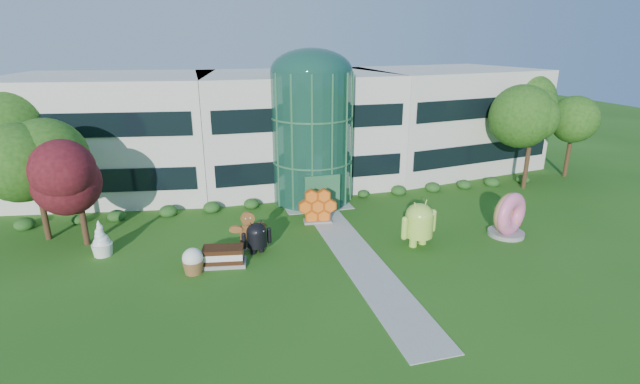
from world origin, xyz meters
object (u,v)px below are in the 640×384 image
object	(u,v)px
android_green	(419,221)
gingerbread	(248,230)
android_black	(257,236)
donut	(508,214)

from	to	relation	value
android_green	gingerbread	distance (m)	10.35
android_green	gingerbread	bearing A→B (deg)	150.74
android_green	android_black	bearing A→B (deg)	155.17
android_black	gingerbread	xyz separation A→B (m)	(-0.39, 0.87, 0.07)
donut	android_green	bearing A→B (deg)	155.41
android_green	donut	world-z (taller)	android_green
android_green	donut	distance (m)	6.16
gingerbread	donut	bearing A→B (deg)	-13.86
android_black	donut	size ratio (longest dim) A/B	0.74
android_green	donut	size ratio (longest dim) A/B	1.07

